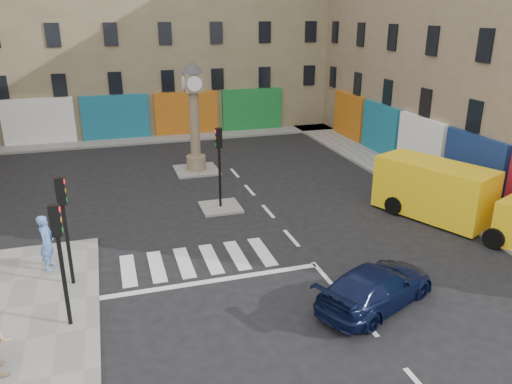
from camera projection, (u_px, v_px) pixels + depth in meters
name	position (u px, v px, depth m)	size (l,w,h in m)	color
ground	(334.00, 287.00, 16.61)	(120.00, 120.00, 0.00)	black
sidewalk_right	(398.00, 174.00, 27.97)	(2.60, 30.00, 0.15)	gray
sidewalk_far	(147.00, 139.00, 35.41)	(32.00, 2.40, 0.15)	gray
island_near	(221.00, 207.00, 23.22)	(1.80, 1.80, 0.12)	gray
island_far	(197.00, 170.00, 28.61)	(2.40, 2.40, 0.12)	gray
building_far	(131.00, 13.00, 37.74)	(32.00, 10.00, 17.00)	gray
traffic_light_left_near	(59.00, 247.00, 13.60)	(0.28, 0.22, 3.70)	black
traffic_light_left_far	(64.00, 214.00, 15.75)	(0.28, 0.22, 3.70)	black
traffic_light_island	(219.00, 155.00, 22.35)	(0.28, 0.22, 3.70)	black
clock_pillar	(194.00, 110.00, 27.41)	(1.20, 1.20, 6.10)	#917A5F
navy_sedan	(376.00, 286.00, 15.42)	(1.82, 4.47, 1.30)	black
yellow_van	(448.00, 195.00, 21.42)	(4.57, 7.06, 2.48)	yellow
pedestrian_blue	(47.00, 242.00, 17.25)	(0.72, 0.48, 1.99)	#5B85D1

